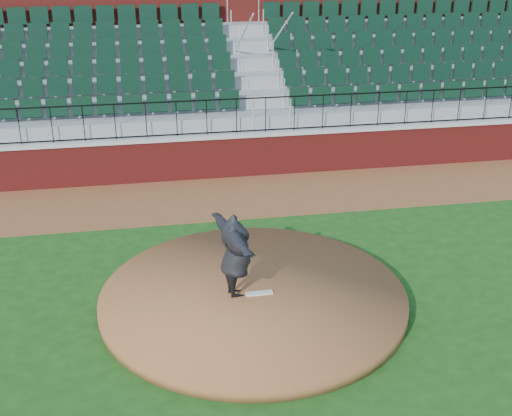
# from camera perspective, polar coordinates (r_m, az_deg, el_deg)

# --- Properties ---
(ground) EXTENTS (90.00, 90.00, 0.00)m
(ground) POSITION_cam_1_polar(r_m,az_deg,el_deg) (13.57, 1.14, -7.52)
(ground) COLOR #174413
(ground) RESTS_ON ground
(warning_track) EXTENTS (34.00, 3.20, 0.01)m
(warning_track) POSITION_cam_1_polar(r_m,az_deg,el_deg) (18.35, -2.17, 1.02)
(warning_track) COLOR brown
(warning_track) RESTS_ON ground
(field_wall) EXTENTS (34.00, 0.35, 1.20)m
(field_wall) POSITION_cam_1_polar(r_m,az_deg,el_deg) (19.62, -2.87, 4.37)
(field_wall) COLOR maroon
(field_wall) RESTS_ON ground
(wall_cap) EXTENTS (34.00, 0.45, 0.10)m
(wall_cap) POSITION_cam_1_polar(r_m,az_deg,el_deg) (19.42, -2.91, 6.18)
(wall_cap) COLOR #B7B7B7
(wall_cap) RESTS_ON field_wall
(wall_railing) EXTENTS (34.00, 0.05, 1.00)m
(wall_railing) POSITION_cam_1_polar(r_m,az_deg,el_deg) (19.27, -2.94, 7.74)
(wall_railing) COLOR black
(wall_railing) RESTS_ON wall_cap
(seating_stands) EXTENTS (34.00, 5.10, 4.60)m
(seating_stands) POSITION_cam_1_polar(r_m,az_deg,el_deg) (21.78, -3.93, 10.89)
(seating_stands) COLOR gray
(seating_stands) RESTS_ON ground
(concourse_wall) EXTENTS (34.00, 0.50, 5.50)m
(concourse_wall) POSITION_cam_1_polar(r_m,az_deg,el_deg) (24.42, -4.74, 13.29)
(concourse_wall) COLOR maroon
(concourse_wall) RESTS_ON ground
(pitchers_mound) EXTENTS (5.99, 5.99, 0.25)m
(pitchers_mound) POSITION_cam_1_polar(r_m,az_deg,el_deg) (13.29, -0.24, -7.62)
(pitchers_mound) COLOR brown
(pitchers_mound) RESTS_ON ground
(pitching_rubber) EXTENTS (0.54, 0.14, 0.04)m
(pitching_rubber) POSITION_cam_1_polar(r_m,az_deg,el_deg) (13.15, 0.27, -7.26)
(pitching_rubber) COLOR silver
(pitching_rubber) RESTS_ON pitchers_mound
(pitcher) EXTENTS (0.95, 2.17, 1.71)m
(pitcher) POSITION_cam_1_polar(r_m,az_deg,el_deg) (12.74, -1.75, -4.04)
(pitcher) COLOR black
(pitcher) RESTS_ON pitchers_mound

